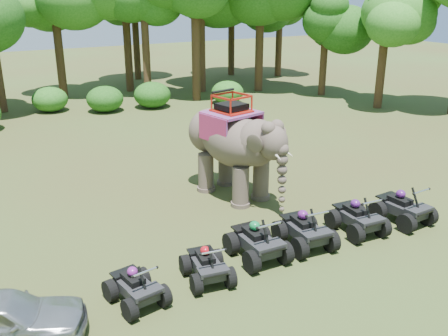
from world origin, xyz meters
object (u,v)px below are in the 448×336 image
at_px(atv_1, 207,261).
at_px(atv_0, 136,282).
at_px(atv_4, 358,213).
at_px(atv_3, 305,225).
at_px(elephant, 233,145).
at_px(atv_5, 404,203).
at_px(atv_2, 257,237).

bearing_deg(atv_1, atv_0, -169.76).
height_order(atv_1, atv_4, atv_4).
xyz_separation_m(atv_3, atv_4, (1.98, -0.11, -0.02)).
relative_size(elephant, atv_5, 2.55).
distance_m(atv_0, atv_2, 3.75).
bearing_deg(atv_4, atv_3, -179.05).
relative_size(atv_3, atv_4, 1.03).
xyz_separation_m(atv_1, atv_5, (7.20, -0.06, 0.09)).
bearing_deg(elephant, atv_1, -138.83).
height_order(atv_3, atv_5, atv_3).
xyz_separation_m(elephant, atv_5, (3.66, -4.76, -1.25)).
bearing_deg(atv_5, atv_3, 172.40).
bearing_deg(atv_4, atv_1, -174.60).
distance_m(atv_1, atv_5, 7.20).
bearing_deg(atv_4, atv_5, -2.02).
bearing_deg(atv_3, atv_1, -170.43).
bearing_deg(atv_2, atv_4, -1.23).
height_order(atv_0, atv_5, atv_5).
bearing_deg(atv_1, atv_4, 10.34).
bearing_deg(atv_2, elephant, 69.69).
height_order(atv_1, atv_2, atv_2).
height_order(atv_0, atv_2, atv_2).
height_order(atv_2, atv_4, atv_2).
relative_size(atv_0, atv_4, 0.88).
relative_size(atv_1, atv_3, 0.85).
bearing_deg(atv_0, elephant, 31.67).
relative_size(atv_1, atv_4, 0.88).
bearing_deg(atv_1, elephant, 61.94).
height_order(atv_1, atv_3, atv_3).
bearing_deg(elephant, atv_4, -79.86).
xyz_separation_m(elephant, atv_0, (-5.50, -4.74, -1.35)).
bearing_deg(atv_4, atv_0, -174.62).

